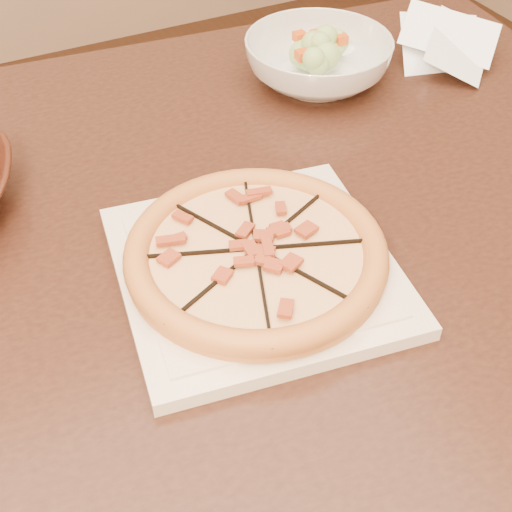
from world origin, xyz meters
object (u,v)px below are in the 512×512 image
Objects in this scene: plate at (256,269)px; dining_table at (157,282)px; pizza at (256,253)px; salad_bowl at (318,61)px.

dining_table is at bearing 119.49° from plate.
pizza is (0.08, -0.13, 0.13)m from dining_table.
dining_table is at bearing -149.54° from salad_bowl.
plate is 1.50× the size of salad_bowl.
salad_bowl reaches higher than plate.
pizza is (-0.00, -0.00, 0.02)m from plate.
dining_table is at bearing 119.48° from pizza.
dining_table is 0.19m from plate.
plate is at bearing -128.96° from salad_bowl.
dining_table is 6.84× the size of salad_bowl.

